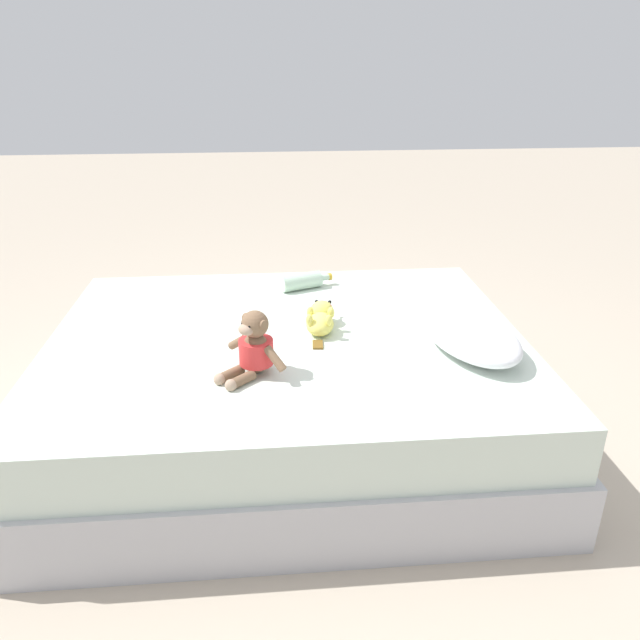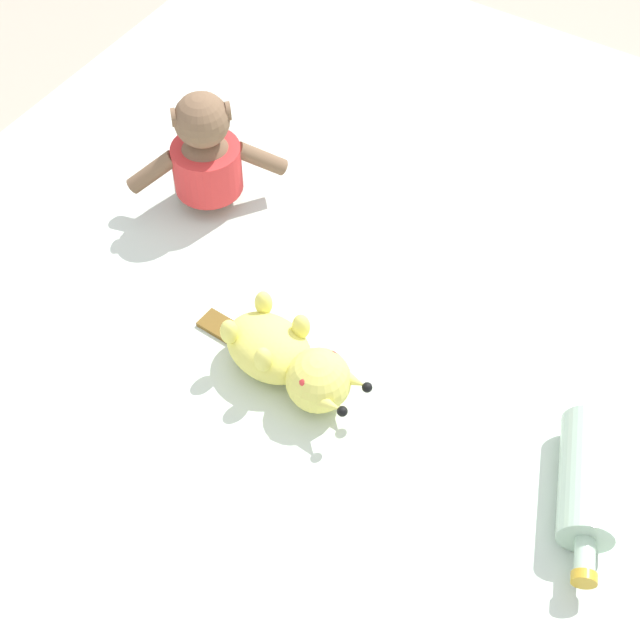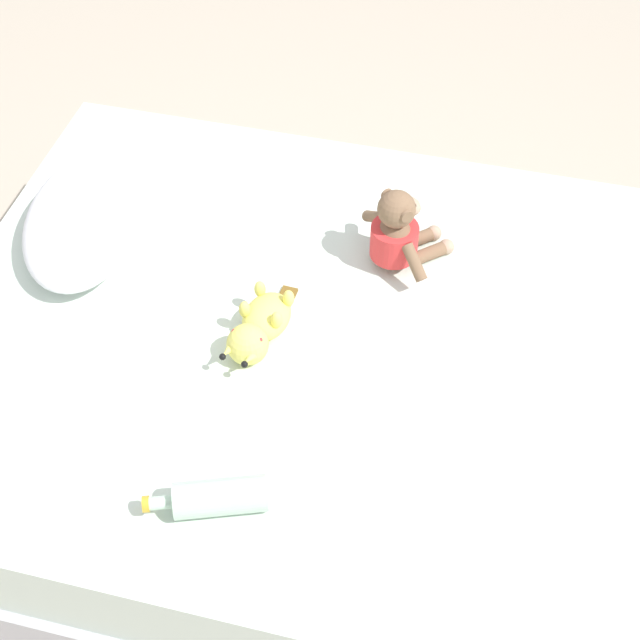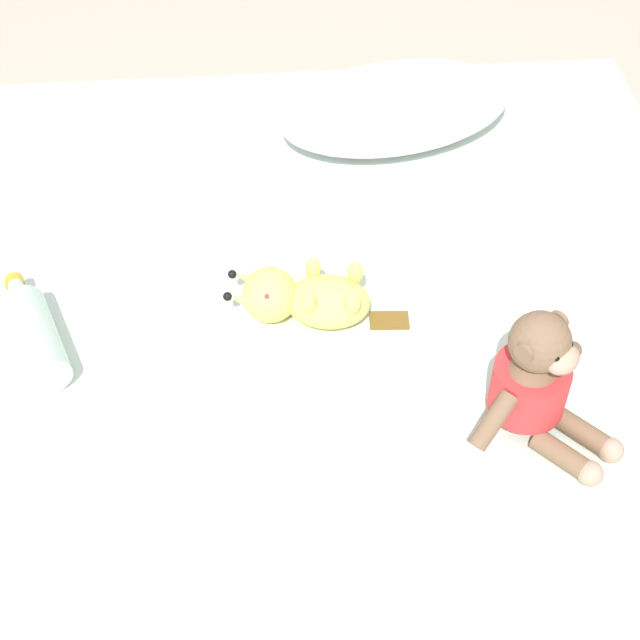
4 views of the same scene
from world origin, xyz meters
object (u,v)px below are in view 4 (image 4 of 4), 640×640
object	(u,v)px
plush_monkey	(536,384)
plush_yellow_creature	(303,298)
pillow	(395,107)
bed	(336,458)
glass_bottle	(34,337)

from	to	relation	value
plush_monkey	plush_yellow_creature	xyz separation A→B (m)	(-0.35, 0.27, -0.05)
plush_yellow_creature	pillow	bearing A→B (deg)	66.83
plush_yellow_creature	plush_monkey	bearing A→B (deg)	-37.50
bed	glass_bottle	distance (m)	0.59
plush_monkey	glass_bottle	bearing A→B (deg)	164.99
bed	plush_yellow_creature	xyz separation A→B (m)	(-0.05, 0.14, 0.29)
plush_monkey	pillow	bearing A→B (deg)	97.92
pillow	plush_yellow_creature	distance (m)	0.60
bed	plush_yellow_creature	size ratio (longest dim) A/B	5.92
pillow	plush_yellow_creature	world-z (taller)	pillow
plush_yellow_creature	glass_bottle	distance (m)	0.47
pillow	plush_monkey	xyz separation A→B (m)	(0.11, -0.81, 0.03)
plush_monkey	plush_yellow_creature	size ratio (longest dim) A/B	0.78
pillow	glass_bottle	xyz separation A→B (m)	(-0.70, -0.60, -0.02)
plush_yellow_creature	glass_bottle	bearing A→B (deg)	-174.03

